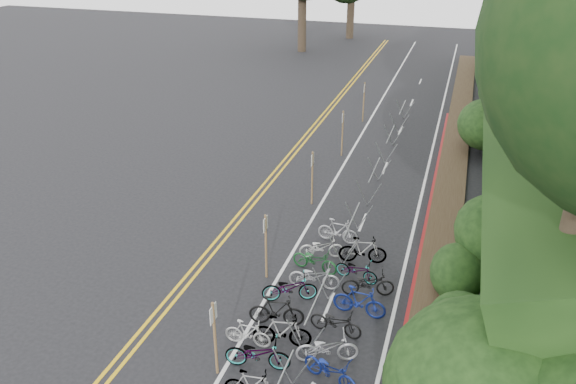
# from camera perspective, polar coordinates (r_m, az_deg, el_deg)

# --- Properties ---
(ground) EXTENTS (120.00, 120.00, 0.00)m
(ground) POSITION_cam_1_polar(r_m,az_deg,el_deg) (16.82, -10.24, -17.37)
(ground) COLOR black
(ground) RESTS_ON ground
(road_markings) EXTENTS (7.47, 80.00, 0.01)m
(road_markings) POSITION_cam_1_polar(r_m,az_deg,el_deg) (24.31, 1.92, -2.13)
(road_markings) COLOR gold
(road_markings) RESTS_ON ground
(red_curb) EXTENTS (0.25, 28.00, 0.10)m
(red_curb) POSITION_cam_1_polar(r_m,az_deg,el_deg) (25.29, 14.24, -1.68)
(red_curb) COLOR maroon
(red_curb) RESTS_ON ground
(bike_racks_rest) EXTENTS (1.14, 23.00, 1.17)m
(bike_racks_rest) POSITION_cam_1_polar(r_m,az_deg,el_deg) (26.06, 8.73, 1.66)
(bike_racks_rest) COLOR gray
(bike_racks_rest) RESTS_ON ground
(signpost_near) EXTENTS (0.08, 0.40, 2.41)m
(signpost_near) POSITION_cam_1_polar(r_m,az_deg,el_deg) (15.71, -7.46, -14.09)
(signpost_near) COLOR brown
(signpost_near) RESTS_ON ground
(signposts_rest) EXTENTS (0.08, 18.40, 2.50)m
(signposts_rest) POSITION_cam_1_polar(r_m,az_deg,el_deg) (27.16, 4.17, 4.24)
(signposts_rest) COLOR brown
(signposts_rest) RESTS_ON ground
(bike_front) EXTENTS (0.43, 1.44, 0.86)m
(bike_front) POSITION_cam_1_polar(r_m,az_deg,el_deg) (17.12, -4.12, -14.11)
(bike_front) COLOR beige
(bike_front) RESTS_ON ground
(bike_valet) EXTENTS (3.60, 13.04, 1.10)m
(bike_valet) POSITION_cam_1_polar(r_m,az_deg,el_deg) (17.32, 2.36, -13.27)
(bike_valet) COLOR #9E9EA3
(bike_valet) RESTS_ON ground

